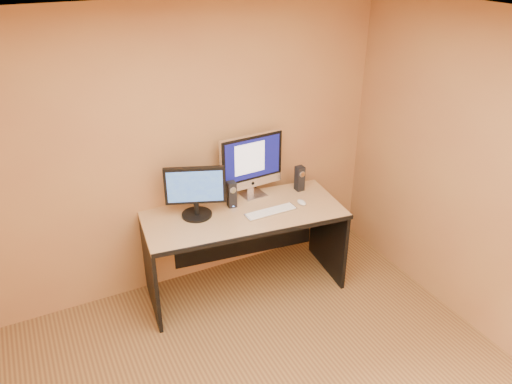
% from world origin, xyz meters
% --- Properties ---
extents(walls, '(4.00, 4.00, 2.60)m').
position_xyz_m(walls, '(0.00, 0.00, 1.30)').
color(walls, '#A27541').
rests_on(walls, ground).
extents(ceiling, '(4.00, 4.00, 0.00)m').
position_xyz_m(ceiling, '(0.00, 0.00, 2.60)').
color(ceiling, white).
rests_on(ceiling, walls).
extents(desk, '(1.85, 0.97, 0.82)m').
position_xyz_m(desk, '(0.47, 1.57, 0.41)').
color(desk, tan).
rests_on(desk, ground).
extents(imac, '(0.65, 0.27, 0.61)m').
position_xyz_m(imac, '(0.69, 1.82, 1.13)').
color(imac, silver).
rests_on(imac, desk).
extents(second_monitor, '(0.59, 0.44, 0.47)m').
position_xyz_m(second_monitor, '(0.07, 1.70, 1.05)').
color(second_monitor, black).
rests_on(second_monitor, desk).
extents(speaker_left, '(0.08, 0.09, 0.24)m').
position_xyz_m(speaker_left, '(0.42, 1.72, 0.94)').
color(speaker_left, black).
rests_on(speaker_left, desk).
extents(speaker_right, '(0.08, 0.08, 0.24)m').
position_xyz_m(speaker_right, '(1.14, 1.73, 0.94)').
color(speaker_right, black).
rests_on(speaker_right, desk).
extents(keyboard, '(0.48, 0.14, 0.02)m').
position_xyz_m(keyboard, '(0.68, 1.46, 0.83)').
color(keyboard, silver).
rests_on(keyboard, desk).
extents(mouse, '(0.07, 0.12, 0.04)m').
position_xyz_m(mouse, '(1.00, 1.47, 0.84)').
color(mouse, silver).
rests_on(mouse, desk).
extents(cable_a, '(0.02, 0.24, 0.01)m').
position_xyz_m(cable_a, '(0.78, 1.89, 0.82)').
color(cable_a, black).
rests_on(cable_a, desk).
extents(cable_b, '(0.08, 0.19, 0.01)m').
position_xyz_m(cable_b, '(0.66, 1.91, 0.82)').
color(cable_b, black).
rests_on(cable_b, desk).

